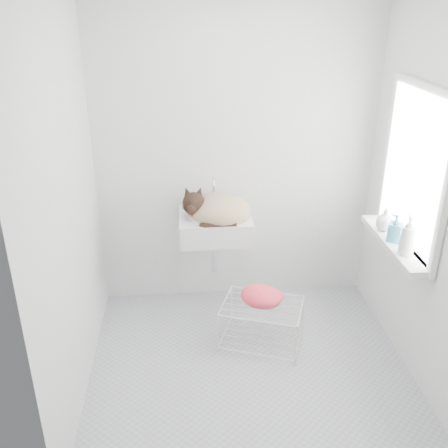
{
  "coord_description": "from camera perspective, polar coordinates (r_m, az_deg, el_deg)",
  "views": [
    {
      "loc": [
        -0.41,
        -2.78,
        2.38
      ],
      "look_at": [
        -0.14,
        0.5,
        0.88
      ],
      "focal_mm": 40.42,
      "sensor_mm": 36.0,
      "label": 1
    }
  ],
  "objects": [
    {
      "name": "left_wall",
      "position": [
        3.08,
        -17.38,
        1.8
      ],
      "size": [
        0.02,
        2.0,
        2.5
      ],
      "primitive_type": "cube",
      "color": "silver",
      "rests_on": "ground"
    },
    {
      "name": "sink",
      "position": [
        3.84,
        -1.04,
        1.04
      ],
      "size": [
        0.55,
        0.48,
        0.22
      ],
      "primitive_type": "cube",
      "color": "white",
      "rests_on": "back_wall"
    },
    {
      "name": "back_wall",
      "position": [
        3.97,
        1.36,
        7.94
      ],
      "size": [
        2.2,
        0.02,
        2.5
      ],
      "primitive_type": "cube",
      "color": "silver",
      "rests_on": "ground"
    },
    {
      "name": "right_wall",
      "position": [
        3.36,
        22.31,
        2.96
      ],
      "size": [
        0.02,
        2.0,
        2.5
      ],
      "primitive_type": "cube",
      "color": "silver",
      "rests_on": "ground"
    },
    {
      "name": "wire_rack",
      "position": [
        3.81,
        4.25,
        -11.4
      ],
      "size": [
        0.66,
        0.56,
        0.34
      ],
      "primitive_type": "cube",
      "rotation": [
        0.0,
        0.0,
        -0.35
      ],
      "color": "silver",
      "rests_on": "floor"
    },
    {
      "name": "window_glass",
      "position": [
        3.49,
        20.95,
        5.7
      ],
      "size": [
        0.01,
        0.8,
        1.0
      ],
      "primitive_type": "cube",
      "color": "white",
      "rests_on": "right_wall"
    },
    {
      "name": "faucet",
      "position": [
        3.96,
        -1.24,
        3.94
      ],
      "size": [
        0.2,
        0.14,
        0.2
      ],
      "primitive_type": null,
      "color": "silver",
      "rests_on": "sink"
    },
    {
      "name": "window_frame",
      "position": [
        3.48,
        20.73,
        5.7
      ],
      "size": [
        0.04,
        0.9,
        1.1
      ],
      "primitive_type": "cube",
      "color": "white",
      "rests_on": "right_wall"
    },
    {
      "name": "bottle_a",
      "position": [
        3.47,
        19.78,
        -3.2
      ],
      "size": [
        0.1,
        0.1,
        0.22
      ],
      "primitive_type": "imported",
      "rotation": [
        0.0,
        0.0,
        3.0
      ],
      "color": "white",
      "rests_on": "windowsill"
    },
    {
      "name": "bottle_b",
      "position": [
        3.63,
        18.63,
        -1.82
      ],
      "size": [
        0.12,
        0.12,
        0.19
      ],
      "primitive_type": "imported",
      "rotation": [
        0.0,
        0.0,
        4.13
      ],
      "color": "teal",
      "rests_on": "windowsill"
    },
    {
      "name": "windowsill",
      "position": [
        3.65,
        18.68,
        -2.03
      ],
      "size": [
        0.16,
        0.88,
        0.04
      ],
      "primitive_type": "cube",
      "color": "white",
      "rests_on": "right_wall"
    },
    {
      "name": "bottle_c",
      "position": [
        3.78,
        17.61,
        -0.62
      ],
      "size": [
        0.17,
        0.17,
        0.16
      ],
      "primitive_type": "imported",
      "rotation": [
        0.0,
        0.0,
        5.71
      ],
      "color": "white",
      "rests_on": "windowsill"
    },
    {
      "name": "towel",
      "position": [
        3.7,
        4.22,
        -8.6
      ],
      "size": [
        0.38,
        0.34,
        0.13
      ],
      "primitive_type": "ellipsoid",
      "rotation": [
        0.0,
        0.0,
        -0.48
      ],
      "color": "orange",
      "rests_on": "wire_rack"
    },
    {
      "name": "floor",
      "position": [
        3.68,
        2.87,
        -15.81
      ],
      "size": [
        2.2,
        2.0,
        0.02
      ],
      "primitive_type": "cube",
      "color": "#AEAEAF",
      "rests_on": "ground"
    },
    {
      "name": "cat",
      "position": [
        3.81,
        -0.87,
        1.52
      ],
      "size": [
        0.55,
        0.5,
        0.32
      ],
      "rotation": [
        0.0,
        0.0,
        -0.24
      ],
      "color": "tan",
      "rests_on": "sink"
    }
  ]
}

